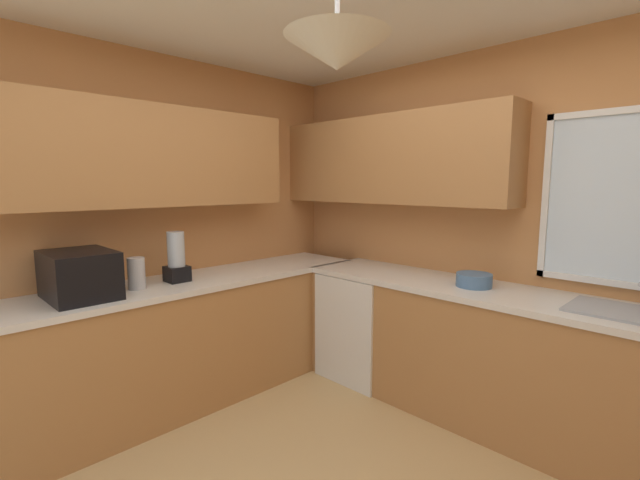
# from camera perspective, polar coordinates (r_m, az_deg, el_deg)

# --- Properties ---
(room_shell) EXTENTS (3.96, 3.58, 2.62)m
(room_shell) POSITION_cam_1_polar(r_m,az_deg,el_deg) (2.44, 3.63, 10.53)
(room_shell) COLOR #C6844C
(room_shell) RESTS_ON ground_plane
(counter_run_left) EXTENTS (0.65, 3.19, 0.92)m
(counter_run_left) POSITION_cam_1_polar(r_m,az_deg,el_deg) (3.36, -19.01, -12.98)
(counter_run_left) COLOR #AD7542
(counter_run_left) RESTS_ON ground_plane
(counter_run_back) EXTENTS (3.05, 0.65, 0.92)m
(counter_run_back) POSITION_cam_1_polar(r_m,az_deg,el_deg) (3.17, 23.46, -14.49)
(counter_run_back) COLOR #AD7542
(counter_run_back) RESTS_ON ground_plane
(dishwasher) EXTENTS (0.60, 0.60, 0.87)m
(dishwasher) POSITION_cam_1_polar(r_m,az_deg,el_deg) (3.70, 6.04, -11.08)
(dishwasher) COLOR white
(dishwasher) RESTS_ON ground_plane
(microwave) EXTENTS (0.48, 0.36, 0.29)m
(microwave) POSITION_cam_1_polar(r_m,az_deg,el_deg) (3.01, -29.35, -4.05)
(microwave) COLOR black
(microwave) RESTS_ON counter_run_left
(kettle) EXTENTS (0.11, 0.11, 0.21)m
(kettle) POSITION_cam_1_polar(r_m,az_deg,el_deg) (3.10, -23.23, -4.10)
(kettle) COLOR #B7B7BC
(kettle) RESTS_ON counter_run_left
(sink_assembly) EXTENTS (0.66, 0.40, 0.19)m
(sink_assembly) POSITION_cam_1_polar(r_m,az_deg,el_deg) (2.87, 36.71, -7.86)
(sink_assembly) COLOR #9EA0A5
(sink_assembly) RESTS_ON counter_run_back
(bowl) EXTENTS (0.24, 0.24, 0.09)m
(bowl) POSITION_cam_1_polar(r_m,az_deg,el_deg) (3.11, 19.80, -5.03)
(bowl) COLOR #4C7099
(bowl) RESTS_ON counter_run_back
(blender_appliance) EXTENTS (0.15, 0.15, 0.36)m
(blender_appliance) POSITION_cam_1_polar(r_m,az_deg,el_deg) (3.23, -18.56, -2.43)
(blender_appliance) COLOR black
(blender_appliance) RESTS_ON counter_run_left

